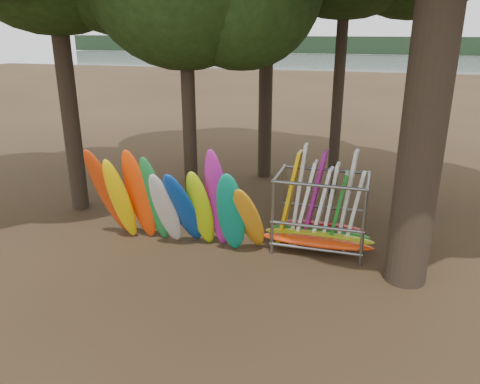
# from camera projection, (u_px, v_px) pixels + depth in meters

# --- Properties ---
(ground) EXTENTS (120.00, 120.00, 0.00)m
(ground) POSITION_uv_depth(u_px,v_px,m) (216.00, 257.00, 12.72)
(ground) COLOR #47331E
(ground) RESTS_ON ground
(lake) EXTENTS (160.00, 160.00, 0.00)m
(lake) POSITION_uv_depth(u_px,v_px,m) (355.00, 72.00, 66.96)
(lake) COLOR gray
(lake) RESTS_ON ground
(far_shore) EXTENTS (160.00, 4.00, 4.00)m
(far_shore) POSITION_uv_depth(u_px,v_px,m) (369.00, 45.00, 111.49)
(far_shore) COLOR black
(far_shore) RESTS_ON ground
(kayak_row) EXTENTS (5.04, 1.95, 3.17)m
(kayak_row) POSITION_uv_depth(u_px,v_px,m) (175.00, 205.00, 12.81)
(kayak_row) COLOR red
(kayak_row) RESTS_ON ground
(storage_rack) EXTENTS (3.06, 1.61, 2.89)m
(storage_rack) POSITION_uv_depth(u_px,v_px,m) (320.00, 214.00, 12.96)
(storage_rack) COLOR slate
(storage_rack) RESTS_ON ground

